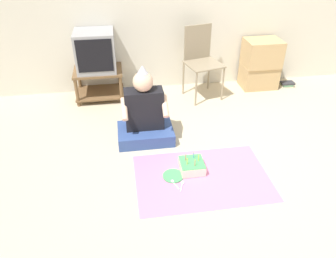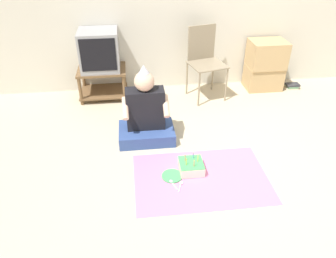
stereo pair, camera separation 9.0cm
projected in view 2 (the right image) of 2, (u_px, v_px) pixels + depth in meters
The scene contains 12 objects.
ground_plane at pixel (246, 179), 3.14m from camera, with size 16.00×16.00×0.00m, color beige.
tv_stand at pixel (103, 80), 4.47m from camera, with size 0.64×0.48×0.41m.
tv at pixel (99, 50), 4.24m from camera, with size 0.50×0.47×0.51m.
folding_chair at pixel (205, 57), 4.35m from camera, with size 0.53×0.52×0.95m.
cardboard_box_stack at pixel (265, 65), 4.65m from camera, with size 0.50×0.39×0.70m.
book_pile at pixel (292, 86), 4.79m from camera, with size 0.20×0.13×0.07m.
person_seated at pixel (146, 116), 3.58m from camera, with size 0.61×0.43×0.87m.
party_cloth at pixel (201, 178), 3.15m from camera, with size 1.28×0.86×0.01m.
birthday_cake at pixel (191, 166), 3.21m from camera, with size 0.23×0.23×0.18m.
paper_plate at pixel (172, 176), 3.16m from camera, with size 0.20×0.20×0.01m.
plastic_spoon_near at pixel (172, 182), 3.08m from camera, with size 0.07×0.14×0.01m.
plastic_spoon_far at pixel (181, 184), 3.07m from camera, with size 0.06×0.14×0.01m.
Camera 2 is at (-1.03, -2.27, 2.11)m, focal length 35.00 mm.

